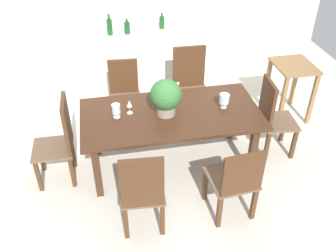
% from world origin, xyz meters
% --- Properties ---
extents(ground_plane, '(7.04, 7.04, 0.00)m').
position_xyz_m(ground_plane, '(0.00, 0.00, 0.00)').
color(ground_plane, silver).
extents(dining_table, '(2.01, 0.99, 0.74)m').
position_xyz_m(dining_table, '(0.00, -0.07, 0.65)').
color(dining_table, '#422616').
rests_on(dining_table, ground).
extents(chair_near_left, '(0.46, 0.47, 1.01)m').
position_xyz_m(chair_near_left, '(-0.46, -1.01, 0.55)').
color(chair_near_left, '#4C2D19').
rests_on(chair_near_left, ground).
extents(chair_foot_end, '(0.44, 0.46, 1.01)m').
position_xyz_m(chair_foot_end, '(1.24, -0.07, 0.55)').
color(chair_foot_end, '#4C2D19').
rests_on(chair_foot_end, ground).
extents(chair_head_end, '(0.44, 0.43, 1.04)m').
position_xyz_m(chair_head_end, '(-1.23, -0.07, 0.56)').
color(chair_head_end, '#4C2D19').
rests_on(chair_head_end, ground).
extents(chair_near_right, '(0.49, 0.50, 0.92)m').
position_xyz_m(chair_near_right, '(0.46, -1.00, 0.51)').
color(chair_near_right, '#4C2D19').
rests_on(chair_near_right, ground).
extents(chair_far_left, '(0.45, 0.49, 0.93)m').
position_xyz_m(chair_far_left, '(-0.44, 0.86, 0.51)').
color(chair_far_left, '#4C2D19').
rests_on(chair_far_left, ground).
extents(chair_far_right, '(0.49, 0.48, 1.04)m').
position_xyz_m(chair_far_right, '(0.45, 0.87, 0.56)').
color(chair_far_right, '#4C2D19').
rests_on(chair_far_right, ground).
extents(flower_centerpiece, '(0.34, 0.34, 0.42)m').
position_xyz_m(flower_centerpiece, '(-0.06, -0.07, 0.96)').
color(flower_centerpiece, gray).
rests_on(flower_centerpiece, dining_table).
extents(crystal_vase_left, '(0.09, 0.09, 0.16)m').
position_xyz_m(crystal_vase_left, '(-0.60, -0.04, 0.84)').
color(crystal_vase_left, silver).
rests_on(crystal_vase_left, dining_table).
extents(crystal_vase_center_near, '(0.11, 0.11, 0.17)m').
position_xyz_m(crystal_vase_center_near, '(0.61, -0.07, 0.85)').
color(crystal_vase_center_near, silver).
rests_on(crystal_vase_center_near, dining_table).
extents(wine_glass, '(0.06, 0.06, 0.16)m').
position_xyz_m(wine_glass, '(-0.45, 0.02, 0.86)').
color(wine_glass, silver).
rests_on(wine_glass, dining_table).
extents(kitchen_counter, '(1.56, 0.53, 1.00)m').
position_xyz_m(kitchen_counter, '(-0.42, 1.72, 0.50)').
color(kitchen_counter, silver).
rests_on(kitchen_counter, ground).
extents(wine_bottle_green, '(0.07, 0.07, 0.27)m').
position_xyz_m(wine_bottle_green, '(-1.07, 1.76, 1.11)').
color(wine_bottle_green, '#B2BFB7').
rests_on(wine_bottle_green, kitchen_counter).
extents(wine_bottle_tall, '(0.08, 0.08, 0.29)m').
position_xyz_m(wine_bottle_tall, '(-0.53, 1.65, 1.12)').
color(wine_bottle_tall, '#194C1E').
rests_on(wine_bottle_tall, kitchen_counter).
extents(wine_bottle_dark, '(0.08, 0.08, 0.22)m').
position_xyz_m(wine_bottle_dark, '(-0.29, 1.65, 1.09)').
color(wine_bottle_dark, '#194C1E').
rests_on(wine_bottle_dark, kitchen_counter).
extents(wine_bottle_amber, '(0.07, 0.07, 0.23)m').
position_xyz_m(wine_bottle_amber, '(0.23, 1.75, 1.09)').
color(wine_bottle_amber, '#194C1E').
rests_on(wine_bottle_amber, kitchen_counter).
extents(side_table, '(0.51, 0.60, 0.80)m').
position_xyz_m(side_table, '(1.83, 0.65, 0.59)').
color(side_table, olive).
rests_on(side_table, ground).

